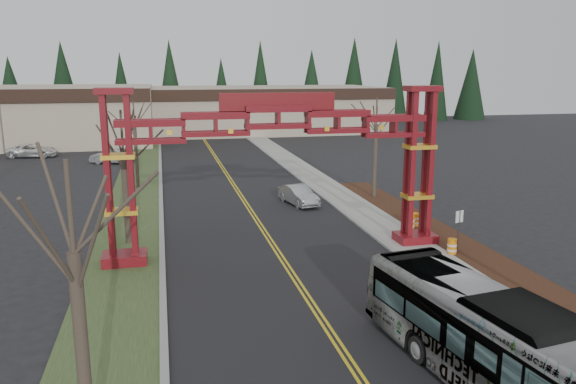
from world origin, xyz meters
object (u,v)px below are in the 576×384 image
object	(u,v)px
barrel_south	(452,247)
silver_sedan	(299,195)
bare_tree_median_far	(135,125)
bare_tree_median_mid	(123,151)
retail_building_east	(261,109)
parked_car_far_b	(33,151)
gateway_arch	(278,144)
transit_bus	(494,343)
bare_tree_right_far	(376,125)
barrel_mid	(410,223)
barrel_north	(414,220)
street_sign	(459,223)
parked_car_far_a	(113,156)
bare_tree_median_near	(74,254)

from	to	relation	value
barrel_south	silver_sedan	bearing A→B (deg)	111.59
silver_sedan	bare_tree_median_far	bearing A→B (deg)	130.64
silver_sedan	bare_tree_median_mid	xyz separation A→B (m)	(-11.77, -7.13, 4.65)
retail_building_east	parked_car_far_b	distance (m)	37.71
bare_tree_median_mid	retail_building_east	bearing A→B (deg)	72.86
retail_building_east	silver_sedan	size ratio (longest dim) A/B	8.97
gateway_arch	transit_bus	xyz separation A→B (m)	(3.75, -14.40, -4.41)
bare_tree_right_far	barrel_mid	xyz separation A→B (m)	(-1.27, -9.22, -5.11)
bare_tree_right_far	silver_sedan	bearing A→B (deg)	-172.40
transit_bus	gateway_arch	bearing A→B (deg)	96.37
gateway_arch	barrel_north	xyz separation A→B (m)	(9.40, 3.07, -5.51)
bare_tree_median_far	street_sign	xyz separation A→B (m)	(17.51, -21.46, -3.63)
bare_tree_median_far	barrel_south	xyz separation A→B (m)	(16.97, -21.82, -4.86)
retail_building_east	silver_sedan	world-z (taller)	retail_building_east
gateway_arch	barrel_south	size ratio (longest dim) A/B	19.48
parked_car_far_a	bare_tree_right_far	size ratio (longest dim) A/B	0.61
bare_tree_median_far	bare_tree_right_far	bearing A→B (deg)	-23.51
bare_tree_median_mid	barrel_south	distance (m)	18.66
barrel_south	bare_tree_median_far	bearing A→B (deg)	127.88
retail_building_east	transit_bus	size ratio (longest dim) A/B	3.37
bare_tree_median_mid	barrel_south	xyz separation A→B (m)	(16.97, -6.02, -4.88)
retail_building_east	bare_tree_median_near	distance (m)	79.25
bare_tree_median_near	bare_tree_right_far	bearing A→B (deg)	56.07
gateway_arch	bare_tree_median_near	distance (m)	17.18
barrel_south	barrel_north	bearing A→B (deg)	85.52
gateway_arch	barrel_mid	size ratio (longest dim) A/B	16.55
bare_tree_median_far	barrel_south	distance (m)	28.07
transit_bus	bare_tree_right_far	bearing A→B (deg)	68.25
bare_tree_median_mid	silver_sedan	bearing A→B (deg)	31.23
bare_tree_median_far	barrel_south	bearing A→B (deg)	-52.12
bare_tree_right_far	barrel_mid	distance (m)	10.61
bare_tree_median_far	barrel_mid	size ratio (longest dim) A/B	6.63
parked_car_far_b	barrel_south	distance (m)	51.16
barrel_south	barrel_mid	distance (m)	4.78
retail_building_east	barrel_north	world-z (taller)	retail_building_east
retail_building_east	bare_tree_median_near	world-z (taller)	bare_tree_median_near
parked_car_far_b	barrel_south	size ratio (longest dim) A/B	5.79
transit_bus	barrel_north	xyz separation A→B (m)	(5.66, 17.48, -1.10)
silver_sedan	retail_building_east	bearing A→B (deg)	70.06
bare_tree_right_far	barrel_north	xyz separation A→B (m)	(-0.60, -8.48, -5.19)
retail_building_east	barrel_north	bearing A→B (deg)	-90.58
bare_tree_median_mid	barrel_south	bearing A→B (deg)	-19.53
parked_car_far_b	barrel_mid	distance (m)	47.18
barrel_south	bare_tree_right_far	bearing A→B (deg)	85.80
parked_car_far_a	bare_tree_median_near	bearing A→B (deg)	25.12
street_sign	barrel_north	bearing A→B (deg)	91.14
parked_car_far_a	bare_tree_median_mid	world-z (taller)	bare_tree_median_mid
retail_building_east	bare_tree_right_far	distance (m)	50.44
bare_tree_median_near	barrel_mid	xyz separation A→B (m)	(16.73, 17.54, -5.02)
transit_bus	parked_car_far_a	bearing A→B (deg)	99.09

